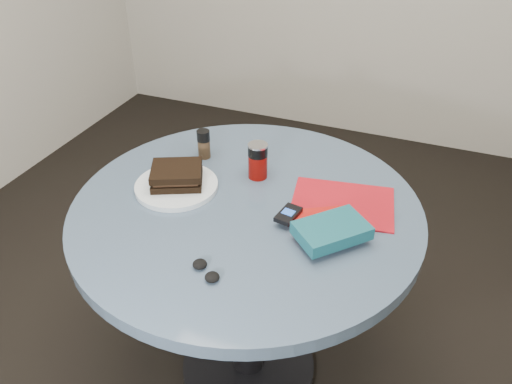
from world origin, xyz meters
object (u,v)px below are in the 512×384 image
(soda_can, at_px, (258,161))
(magazine, at_px, (343,203))
(novel, at_px, (332,230))
(mp3_player, at_px, (288,214))
(headphones, at_px, (206,271))
(plate, at_px, (177,186))
(sandwich, at_px, (177,175))
(pepper_grinder, at_px, (204,144))
(red_book, at_px, (323,222))
(table, at_px, (247,248))

(soda_can, distance_m, magazine, 0.29)
(novel, xyz_separation_m, mp3_player, (-0.13, 0.04, -0.01))
(soda_can, relative_size, headphones, 1.18)
(plate, relative_size, soda_can, 2.18)
(sandwich, relative_size, soda_can, 1.63)
(mp3_player, bearing_deg, sandwich, 173.59)
(pepper_grinder, height_order, magazine, pepper_grinder)
(red_book, xyz_separation_m, novel, (0.04, -0.06, 0.02))
(plate, height_order, magazine, plate)
(magazine, bearing_deg, sandwich, -178.00)
(sandwich, distance_m, novel, 0.50)
(red_book, bearing_deg, sandwich, 147.93)
(plate, xyz_separation_m, headphones, (0.24, -0.29, 0.00))
(plate, bearing_deg, novel, -8.24)
(table, xyz_separation_m, plate, (-0.22, -0.00, 0.17))
(sandwich, xyz_separation_m, headphones, (0.24, -0.30, -0.03))
(table, xyz_separation_m, pepper_grinder, (-0.23, 0.19, 0.21))
(pepper_grinder, bearing_deg, magazine, -10.89)
(table, bearing_deg, red_book, -3.40)
(sandwich, bearing_deg, headphones, -51.35)
(plate, xyz_separation_m, magazine, (0.48, 0.10, -0.01))
(plate, height_order, red_book, red_book)
(plate, xyz_separation_m, pepper_grinder, (-0.00, 0.19, 0.04))
(sandwich, distance_m, soda_can, 0.25)
(soda_can, bearing_deg, magazine, -9.57)
(table, bearing_deg, plate, -179.85)
(soda_can, relative_size, novel, 0.63)
(pepper_grinder, distance_m, red_book, 0.50)
(sandwich, relative_size, pepper_grinder, 1.92)
(pepper_grinder, distance_m, mp3_player, 0.43)
(novel, distance_m, mp3_player, 0.13)
(sandwich, relative_size, headphones, 1.93)
(headphones, bearing_deg, pepper_grinder, 116.62)
(pepper_grinder, relative_size, novel, 0.53)
(table, bearing_deg, soda_can, 98.54)
(magazine, bearing_deg, pepper_grinder, 160.03)
(red_book, bearing_deg, magazine, 46.52)
(sandwich, xyz_separation_m, magazine, (0.48, 0.09, -0.04))
(table, relative_size, red_book, 6.01)
(headphones, bearing_deg, red_book, 53.39)
(pepper_grinder, distance_m, headphones, 0.55)
(pepper_grinder, bearing_deg, novel, -28.32)
(novel, xyz_separation_m, headphones, (-0.25, -0.22, -0.03))
(sandwich, bearing_deg, soda_can, 34.90)
(table, distance_m, sandwich, 0.30)
(red_book, distance_m, mp3_player, 0.09)
(plate, distance_m, headphones, 0.38)
(table, distance_m, mp3_player, 0.24)
(plate, relative_size, novel, 1.37)
(table, height_order, novel, novel)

